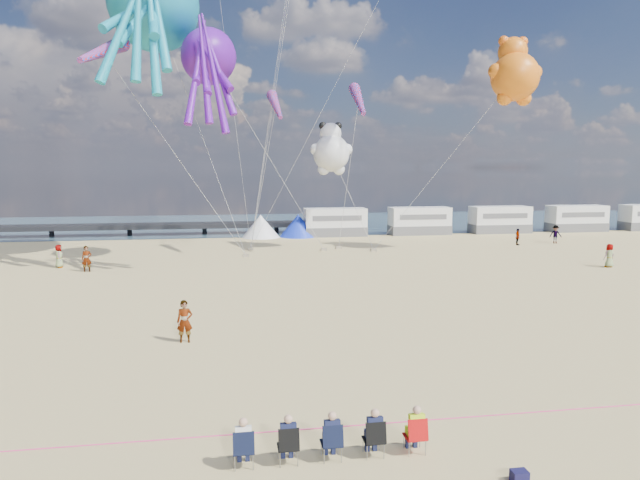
{
  "coord_description": "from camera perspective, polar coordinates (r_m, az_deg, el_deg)",
  "views": [
    {
      "loc": [
        -5.45,
        -20.12,
        7.34
      ],
      "look_at": [
        -1.19,
        6.0,
        3.97
      ],
      "focal_mm": 32.0,
      "sensor_mm": 36.0,
      "label": 1
    }
  ],
  "objects": [
    {
      "name": "ground",
      "position": [
        22.1,
        5.68,
        -12.18
      ],
      "size": [
        120.0,
        120.0,
        0.0
      ],
      "primitive_type": "plane",
      "color": "#D4BD7A",
      "rests_on": "ground"
    },
    {
      "name": "kite_panda",
      "position": [
        50.82,
        1.14,
        8.65
      ],
      "size": [
        4.63,
        4.45,
        5.52
      ],
      "primitive_type": null,
      "rotation": [
        0.0,
        0.0,
        -0.22
      ],
      "color": "silver"
    },
    {
      "name": "beachgoer_5",
      "position": [
        43.59,
        -22.3,
        -1.75
      ],
      "size": [
        1.8,
        0.92,
        1.85
      ],
      "primitive_type": "imported",
      "rotation": [
        0.0,
        0.0,
        0.23
      ],
      "color": "#7F6659",
      "rests_on": "ground"
    },
    {
      "name": "standing_person",
      "position": [
        24.92,
        -13.38,
        -7.92
      ],
      "size": [
        0.67,
        0.46,
        1.8
      ],
      "primitive_type": "imported",
      "rotation": [
        0.0,
        0.0,
        0.04
      ],
      "color": "tan",
      "rests_on": "ground"
    },
    {
      "name": "motorhome_0",
      "position": [
        61.48,
        1.51,
        1.8
      ],
      "size": [
        6.6,
        2.5,
        3.0
      ],
      "primitive_type": "cube",
      "color": "silver",
      "rests_on": "ground"
    },
    {
      "name": "water",
      "position": [
        75.67,
        -5.09,
        1.67
      ],
      "size": [
        120.0,
        120.0,
        0.0
      ],
      "primitive_type": "plane",
      "color": "#335061",
      "rests_on": "ground"
    },
    {
      "name": "tent_white",
      "position": [
        60.53,
        -5.95,
        1.39
      ],
      "size": [
        4.0,
        4.0,
        2.4
      ],
      "primitive_type": "cone",
      "color": "white",
      "rests_on": "ground"
    },
    {
      "name": "motorhome_3",
      "position": [
        72.42,
        24.27,
        1.99
      ],
      "size": [
        6.6,
        2.5,
        3.0
      ],
      "primitive_type": "cube",
      "color": "silver",
      "rests_on": "ground"
    },
    {
      "name": "sandbag_d",
      "position": [
        51.93,
        1.87,
        -0.75
      ],
      "size": [
        0.5,
        0.35,
        0.22
      ],
      "primitive_type": "cube",
      "color": "gray",
      "rests_on": "ground"
    },
    {
      "name": "cooler_navy",
      "position": [
        15.19,
        19.32,
        -21.43
      ],
      "size": [
        0.38,
        0.28,
        0.3
      ],
      "primitive_type": "cube",
      "color": "#131138",
      "rests_on": "ground"
    },
    {
      "name": "sandbag_a",
      "position": [
        47.58,
        -7.43,
        -1.55
      ],
      "size": [
        0.5,
        0.35,
        0.22
      ],
      "primitive_type": "cube",
      "color": "gray",
      "rests_on": "ground"
    },
    {
      "name": "kite_octopus_purple",
      "position": [
        44.9,
        -11.07,
        17.54
      ],
      "size": [
        6.95,
        9.89,
        10.4
      ],
      "primitive_type": null,
      "rotation": [
        0.0,
        0.0,
        0.37
      ],
      "color": "#5B109D"
    },
    {
      "name": "motorhome_2",
      "position": [
        67.64,
        17.54,
        1.96
      ],
      "size": [
        6.6,
        2.5,
        3.0
      ],
      "primitive_type": "cube",
      "color": "silver",
      "rests_on": "ground"
    },
    {
      "name": "kite_teddy_orange",
      "position": [
        51.21,
        18.91,
        15.17
      ],
      "size": [
        5.96,
        5.79,
        6.74
      ],
      "primitive_type": null,
      "rotation": [
        0.0,
        0.0,
        0.33
      ],
      "color": "orange"
    },
    {
      "name": "motorhome_1",
      "position": [
        63.93,
        9.91,
        1.9
      ],
      "size": [
        6.6,
        2.5,
        3.0
      ],
      "primitive_type": "cube",
      "color": "silver",
      "rests_on": "ground"
    },
    {
      "name": "beachgoer_0",
      "position": [
        46.22,
        -24.65,
        -1.48
      ],
      "size": [
        0.55,
        0.7,
        1.71
      ],
      "primitive_type": "imported",
      "rotation": [
        0.0,
        0.0,
        1.81
      ],
      "color": "#7F6659",
      "rests_on": "ground"
    },
    {
      "name": "windsock_right",
      "position": [
        47.42,
        -4.43,
        13.23
      ],
      "size": [
        1.29,
        4.8,
        4.74
      ],
      "primitive_type": null,
      "rotation": [
        0.0,
        0.0,
        0.08
      ],
      "color": "red"
    },
    {
      "name": "windsock_left",
      "position": [
        41.25,
        -20.9,
        17.21
      ],
      "size": [
        2.69,
        6.56,
        6.49
      ],
      "primitive_type": null,
      "rotation": [
        0.0,
        0.0,
        -0.25
      ],
      "color": "red"
    },
    {
      "name": "spectator_row",
      "position": [
        15.19,
        1.14,
        -18.89
      ],
      "size": [
        6.1,
        0.9,
        1.3
      ],
      "primitive_type": null,
      "color": "black",
      "rests_on": "ground"
    },
    {
      "name": "kite_octopus_teal",
      "position": [
        48.77,
        -16.28,
        21.63
      ],
      "size": [
        7.21,
        12.56,
        13.51
      ],
      "primitive_type": null,
      "rotation": [
        0.0,
        0.0,
        -0.19
      ],
      "color": "teal"
    },
    {
      "name": "sandbag_c",
      "position": [
        50.5,
        5.39,
        -1.01
      ],
      "size": [
        0.5,
        0.35,
        0.22
      ],
      "primitive_type": "cube",
      "color": "gray",
      "rests_on": "ground"
    },
    {
      "name": "sandbag_e",
      "position": [
        51.53,
        -6.92,
        -0.86
      ],
      "size": [
        0.5,
        0.35,
        0.22
      ],
      "primitive_type": "cube",
      "color": "gray",
      "rests_on": "ground"
    },
    {
      "name": "windsock_mid",
      "position": [
        48.49,
        3.89,
        13.77
      ],
      "size": [
        1.6,
        6.53,
        6.46
      ],
      "primitive_type": null,
      "rotation": [
        0.0,
        0.0,
        -0.09
      ],
      "color": "red"
    },
    {
      "name": "beachgoer_2",
      "position": [
        60.01,
        22.5,
        0.53
      ],
      "size": [
        1.0,
        0.86,
        1.78
      ],
      "primitive_type": "imported",
      "rotation": [
        0.0,
        0.0,
        6.04
      ],
      "color": "#7F6659",
      "rests_on": "ground"
    },
    {
      "name": "beachgoer_6",
      "position": [
        47.31,
        26.96,
        -1.4
      ],
      "size": [
        0.69,
        0.5,
        1.74
      ],
      "primitive_type": "imported",
      "rotation": [
        0.0,
        0.0,
        3.29
      ],
      "color": "#7F6659",
      "rests_on": "ground"
    },
    {
      "name": "beachgoer_3",
      "position": [
        57.32,
        19.15,
        0.29
      ],
      "size": [
        1.1,
        1.16,
        1.58
      ],
      "primitive_type": "imported",
      "rotation": [
        0.0,
        0.0,
        0.87
      ],
      "color": "#7F6659",
      "rests_on": "ground"
    },
    {
      "name": "tent_blue",
      "position": [
        60.89,
        -2.19,
        1.46
      ],
      "size": [
        4.0,
        4.0,
        2.4
      ],
      "primitive_type": "cone",
      "color": "#1933CC",
      "rests_on": "ground"
    },
    {
      "name": "pier",
      "position": [
        68.26,
        -28.51,
        1.04
      ],
      "size": [
        60.0,
        3.0,
        0.5
      ],
      "primitive_type": "cube",
      "color": "black",
      "rests_on": "ground"
    },
    {
      "name": "sandbag_b",
      "position": [
        50.62,
        0.38,
        -0.96
      ],
      "size": [
        0.5,
        0.35,
        0.22
      ],
      "primitive_type": "cube",
      "color": "gray",
      "rests_on": "ground"
    },
    {
      "name": "rope_line",
      "position": [
        17.66,
        10.05,
        -17.35
      ],
      "size": [
        34.0,
        0.03,
        0.03
      ],
      "primitive_type": "cylinder",
      "rotation": [
        0.0,
        1.57,
        0.0
      ],
      "color": "#F2338C",
      "rests_on": "ground"
    }
  ]
}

